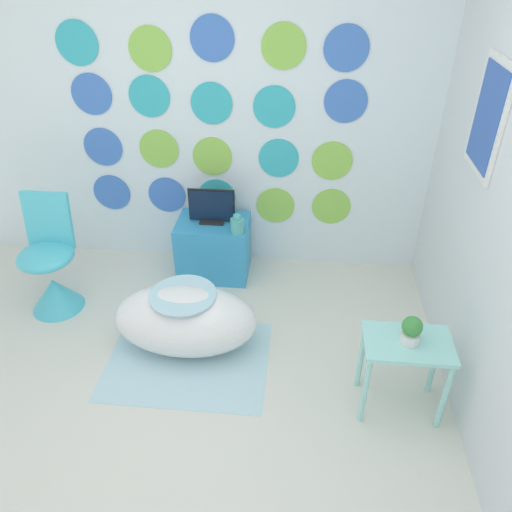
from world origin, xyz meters
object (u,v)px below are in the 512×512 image
at_px(chair, 52,275).
at_px(tv, 212,208).
at_px(bathtub, 185,320).
at_px(vase, 237,225).
at_px(potted_plant_left, 411,330).

xyz_separation_m(chair, tv, (1.09, 0.55, 0.31)).
bearing_deg(bathtub, tv, 87.49).
bearing_deg(tv, bathtub, -92.51).
relative_size(vase, potted_plant_left, 0.92).
xyz_separation_m(tv, potted_plant_left, (1.29, -1.26, -0.00)).
xyz_separation_m(bathtub, chair, (-1.05, 0.33, 0.05)).
bearing_deg(vase, tv, 144.86).
height_order(bathtub, tv, tv).
relative_size(bathtub, chair, 1.08).
relative_size(bathtub, tv, 2.64).
xyz_separation_m(bathtub, tv, (0.04, 0.88, 0.36)).
bearing_deg(potted_plant_left, vase, 134.20).
relative_size(bathtub, vase, 6.19).
bearing_deg(potted_plant_left, chair, 163.50).
height_order(chair, potted_plant_left, chair).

